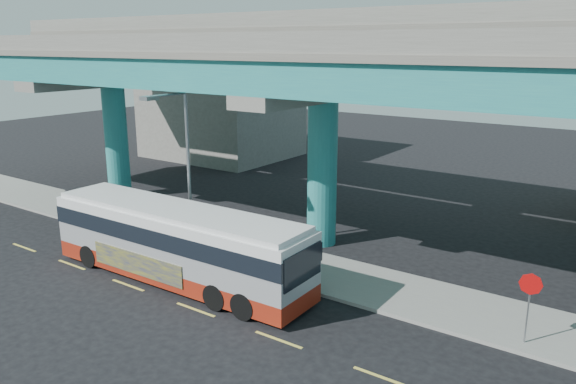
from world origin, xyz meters
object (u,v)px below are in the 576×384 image
Objects in this scene: stop_sign at (530,293)px; street_lamp at (179,150)px; transit_bus at (177,241)px; parked_car at (91,198)px.

street_lamp is at bearing -160.90° from stop_sign.
transit_bus is 3.09× the size of parked_car.
street_lamp is (-1.80, 2.08, 3.46)m from transit_bus.
transit_bus reaches higher than parked_car.
street_lamp reaches higher than transit_bus.
street_lamp reaches higher than parked_car.
street_lamp is at bearing -98.42° from parked_car.
street_lamp is 15.88m from stop_sign.
stop_sign is (15.52, 0.75, -3.29)m from street_lamp.
transit_bus is 4.42m from street_lamp.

